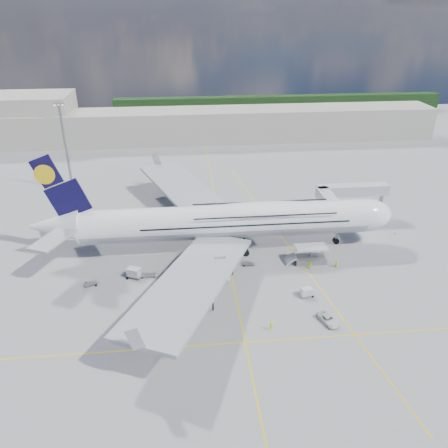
{
  "coord_description": "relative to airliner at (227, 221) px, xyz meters",
  "views": [
    {
      "loc": [
        -8.73,
        -73.17,
        48.95
      ],
      "look_at": [
        -0.65,
        8.0,
        7.21
      ],
      "focal_mm": 35.0,
      "sensor_mm": 36.0,
      "label": 1
    }
  ],
  "objects": [
    {
      "name": "cone_wing_right_outer",
      "position": [
        -13.25,
        -20.77,
        -6.56
      ],
      "size": [
        0.5,
        0.5,
        0.64
      ],
      "color": "orange",
      "rests_on": "ground"
    },
    {
      "name": "catering_truck_inner",
      "position": [
        -4.23,
        12.35,
        -4.8
      ],
      "size": [
        7.97,
        5.71,
        4.38
      ],
      "rotation": [
        0.0,
        0.0,
        0.5
      ],
      "color": "gray",
      "rests_on": "ground"
    },
    {
      "name": "light_mast",
      "position": [
        -40.26,
        35.0,
        6.34
      ],
      "size": [
        3.0,
        0.7,
        25.5
      ],
      "color": "gray",
      "rests_on": "ground"
    },
    {
      "name": "taxi_line_main",
      "position": [
        -0.26,
        -10.0,
        -6.86
      ],
      "size": [
        0.25,
        220.0,
        0.01
      ],
      "primitive_type": "cube",
      "color": "yellow",
      "rests_on": "ground"
    },
    {
      "name": "cone_nose",
      "position": [
        40.1,
        2.78,
        -6.62
      ],
      "size": [
        0.41,
        0.41,
        0.52
      ],
      "color": "orange",
      "rests_on": "ground"
    },
    {
      "name": "crew_van",
      "position": [
        21.58,
        -9.66,
        -6.07
      ],
      "size": [
        0.7,
        0.89,
        1.6
      ],
      "primitive_type": "imported",
      "rotation": [
        0.0,
        0.0,
        1.85
      ],
      "color": "#BFF619",
      "rests_on": "ground"
    },
    {
      "name": "terminal",
      "position": [
        -0.26,
        85.0,
        -0.87
      ],
      "size": [
        180.0,
        16.0,
        12.0
      ],
      "primitive_type": "cube",
      "color": "#B2AD9E",
      "rests_on": "ground"
    },
    {
      "name": "cone_wing_right_inner",
      "position": [
        -9.82,
        -10.29,
        -6.63
      ],
      "size": [
        0.38,
        0.38,
        0.49
      ],
      "color": "orange",
      "rests_on": "ground"
    },
    {
      "name": "crew_nose",
      "position": [
        19.48,
        -4.68,
        -6.04
      ],
      "size": [
        0.71,
        0.7,
        1.66
      ],
      "primitive_type": "imported",
      "rotation": [
        0.0,
        0.0,
        0.76
      ],
      "color": "#EAFF1A",
      "rests_on": "ground"
    },
    {
      "name": "cone_wing_left_outer",
      "position": [
        -11.23,
        19.52,
        -6.58
      ],
      "size": [
        0.48,
        0.48,
        0.61
      ],
      "color": "orange",
      "rests_on": "ground"
    },
    {
      "name": "catering_truck_outer",
      "position": [
        -12.53,
        34.84,
        -4.89
      ],
      "size": [
        7.73,
        5.96,
        4.25
      ],
      "rotation": [
        0.0,
        0.0,
        -0.59
      ],
      "color": "gray",
      "rests_on": "ground"
    },
    {
      "name": "dolly_row_a",
      "position": [
        -19.57,
        -9.37,
        -5.74
      ],
      "size": [
        3.73,
        2.94,
        2.09
      ],
      "rotation": [
        0.0,
        0.0,
        -0.41
      ],
      "color": "gray",
      "rests_on": "ground"
    },
    {
      "name": "dolly_row_b",
      "position": [
        -16.59,
        -17.48,
        -6.55
      ],
      "size": [
        3.02,
        2.04,
        0.41
      ],
      "rotation": [
        0.0,
        0.0,
        -0.22
      ],
      "color": "gray",
      "rests_on": "ground"
    },
    {
      "name": "airliner",
      "position": [
        0.0,
        0.0,
        0.0
      ],
      "size": [
        77.26,
        79.15,
        23.71
      ],
      "color": "white",
      "rests_on": "ground"
    },
    {
      "name": "dolly_row_c",
      "position": [
        -16.71,
        -9.31,
        -6.54
      ],
      "size": [
        2.96,
        1.69,
        0.42
      ],
      "rotation": [
        0.0,
        0.0,
        -0.05
      ],
      "color": "gray",
      "rests_on": "ground"
    },
    {
      "name": "dolly_nose_near",
      "position": [
        3.67,
        -7.08,
        -6.58
      ],
      "size": [
        2.76,
        1.76,
        0.38
      ],
      "rotation": [
        0.0,
        0.0,
        -0.16
      ],
      "color": "gray",
      "rests_on": "ground"
    },
    {
      "name": "service_van",
      "position": [
        14.48,
        -26.51,
        -6.24
      ],
      "size": [
        3.42,
        4.92,
        1.25
      ],
      "primitive_type": "imported",
      "rotation": [
        0.0,
        0.0,
        0.33
      ],
      "color": "white",
      "rests_on": "ground"
    },
    {
      "name": "taxi_line_diag",
      "position": [
        13.74,
        -0.0,
        -6.86
      ],
      "size": [
        14.16,
        99.06,
        0.01
      ],
      "primitive_type": "cube",
      "rotation": [
        0.0,
        0.0,
        0.14
      ],
      "color": "yellow",
      "rests_on": "ground"
    },
    {
      "name": "baggage_tug",
      "position": [
        -2.11,
        -12.79,
        -6.18
      ],
      "size": [
        2.72,
        1.91,
        1.55
      ],
      "rotation": [
        0.0,
        0.0,
        -0.34
      ],
      "color": "silver",
      "rests_on": "ground"
    },
    {
      "name": "crew_tug",
      "position": [
        4.48,
        -27.59,
        -6.0
      ],
      "size": [
        1.29,
        1.05,
        1.74
      ],
      "primitive_type": "imported",
      "rotation": [
        0.0,
        0.0,
        0.42
      ],
      "color": "#B0FF1A",
      "rests_on": "ground"
    },
    {
      "name": "tree_line",
      "position": [
        39.74,
        130.0,
        -2.87
      ],
      "size": [
        160.0,
        6.0,
        8.0
      ],
      "primitive_type": "cube",
      "color": "#193814",
      "rests_on": "ground"
    },
    {
      "name": "jet_bridge",
      "position": [
        29.55,
        10.94,
        -0.02
      ],
      "size": [
        18.8,
        12.1,
        8.5
      ],
      "color": "#B7B7BC",
      "rests_on": "ground"
    },
    {
      "name": "dolly_nose_far",
      "position": [
        12.81,
        -18.84,
        -5.95
      ],
      "size": [
        2.92,
        1.95,
        1.7
      ],
      "rotation": [
        0.0,
        0.0,
        0.2
      ],
      "color": "gray",
      "rests_on": "ground"
    },
    {
      "name": "hangar",
      "position": [
        -70.26,
        90.0,
        2.13
      ],
      "size": [
        40.0,
        22.0,
        18.0
      ],
      "primitive_type": "cube",
      "color": "#B2AD9E",
      "rests_on": "ground"
    },
    {
      "name": "crew_loader",
      "position": [
        15.95,
        -9.87,
        -5.89
      ],
      "size": [
        1.2,
        1.18,
        1.96
      ],
      "primitive_type": "imported",
      "rotation": [
        0.0,
        0.0,
        -0.7
      ],
      "color": "#9BDD17",
      "rests_on": "ground"
    },
    {
      "name": "dolly_back",
      "position": [
        -27.69,
        -11.28,
        -6.58
      ],
      "size": [
        2.93,
        2.46,
        0.38
      ],
      "rotation": [
        0.0,
        0.0,
        0.51
      ],
      "color": "gray",
      "rests_on": "ground"
    },
    {
      "name": "cargo_loader",
      "position": [
        16.56,
        -7.11,
        -5.62
      ],
      "size": [
        8.53,
        3.2,
        3.67
      ],
      "color": "silver",
      "rests_on": "ground"
    },
    {
      "name": "ground",
      "position": [
        -0.26,
        -10.0,
        -6.87
      ],
      "size": [
        300.0,
        300.0,
        0.0
      ],
      "primitive_type": "plane",
      "color": "gray",
      "rests_on": "ground"
    },
    {
      "name": "cone_wing_left_inner",
      "position": [
        -13.07,
        18.45,
        -6.63
      ],
      "size": [
        0.4,
        0.4,
        0.5
      ],
      "color": "orange",
      "rests_on": "ground"
    },
    {
      "name": "crew_wing",
      "position": [
        -14.42,
        -15.51,
        -5.93
      ],
      "size": [
        0.58,
        1.15,
        1.88
      ],
      "primitive_type": "imported",
      "rotation": [
        0.0,
        0.0,
        1.68
      ],
      "color": "#A7E017",
      "rests_on": "ground"
    },
    {
      "name": "taxi_line_cross",
      "position": [
        -0.26,
        -30.0,
        -6.86
      ],
      "size": [
        120.0,
        0.25,
        0.01
      ],
      "primitive_type": "cube",
      "color": "yellow",
      "rests_on": "ground"
    },
    {
      "name": "cone_tail",
      "position": [
        -29.39,
        1.86,
        -6.62
      ],
      "size": [
        0.4,
        0.4,
        0.51
      ],
      "color": "orange",
      "rests_on": "ground"
    }
  ]
}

